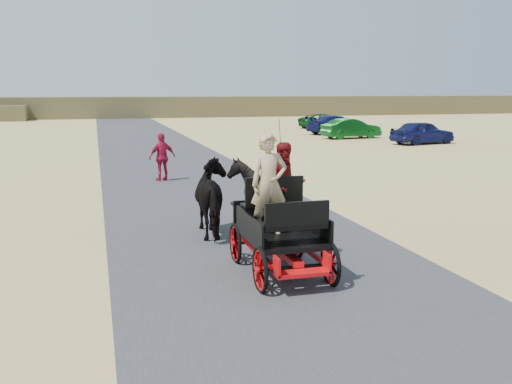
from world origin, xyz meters
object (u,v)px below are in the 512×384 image
object	(u,v)px
carriage	(280,253)
car_d	(325,121)
car_c	(336,125)
car_a	(423,132)
horse_left	(216,198)
horse_right	(263,195)
car_b	(351,129)
pedestrian	(162,157)

from	to	relation	value
carriage	car_d	world-z (taller)	car_d
car_c	car_a	bearing A→B (deg)	177.66
horse_left	car_c	distance (m)	30.61
horse_right	car_d	distance (m)	36.17
carriage	horse_right	xyz separation A→B (m)	(0.55, 3.00, 0.49)
carriage	car_c	world-z (taller)	car_c
carriage	horse_right	size ratio (longest dim) A/B	1.41
horse_left	horse_right	size ratio (longest dim) A/B	1.18
carriage	car_b	distance (m)	29.20
car_a	car_b	size ratio (longest dim) A/B	1.02
carriage	horse_left	world-z (taller)	horse_left
horse_right	pedestrian	size ratio (longest dim) A/B	0.98
horse_right	car_d	world-z (taller)	horse_right
carriage	car_c	xyz separation A→B (m)	(14.13, 29.86, 0.32)
horse_left	car_c	bearing A→B (deg)	-118.65
car_a	horse_left	bearing A→B (deg)	126.38
carriage	car_d	xyz separation A→B (m)	(15.69, 35.85, 0.25)
horse_right	horse_left	bearing A→B (deg)	0.00
horse_left	car_a	size ratio (longest dim) A/B	0.49
car_b	pedestrian	bearing A→B (deg)	128.85
car_b	car_c	bearing A→B (deg)	-16.36
carriage	horse_right	bearing A→B (deg)	79.61
car_c	car_d	distance (m)	6.18
horse_left	car_c	xyz separation A→B (m)	(14.68, 26.86, -0.17)
car_a	car_c	size ratio (longest dim) A/B	0.88
horse_left	pedestrian	bearing A→B (deg)	-88.03
car_a	car_d	world-z (taller)	car_a
carriage	horse_left	xyz separation A→B (m)	(-0.55, 3.00, 0.49)
pedestrian	car_d	distance (m)	29.74
horse_right	car_b	xyz separation A→B (m)	(12.93, 22.90, -0.19)
horse_left	car_d	distance (m)	36.64
horse_left	car_c	world-z (taller)	horse_left
horse_left	car_d	world-z (taller)	horse_left
pedestrian	car_c	world-z (taller)	pedestrian
horse_left	pedestrian	distance (m)	8.13
horse_right	car_a	xyz separation A→B (m)	(15.39, 18.11, -0.15)
car_a	car_d	size ratio (longest dim) A/B	0.93
horse_left	car_d	size ratio (longest dim) A/B	0.45
carriage	pedestrian	world-z (taller)	pedestrian
horse_left	carriage	bearing A→B (deg)	100.39
horse_right	car_b	distance (m)	26.30
horse_right	car_c	world-z (taller)	horse_right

